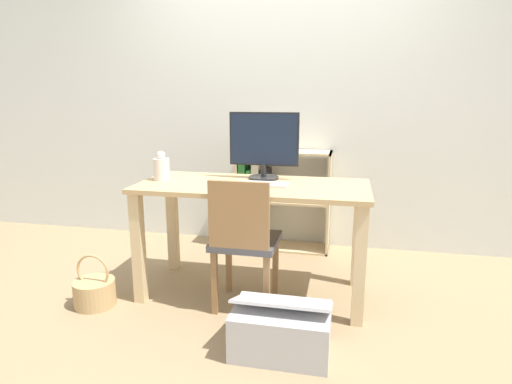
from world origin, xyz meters
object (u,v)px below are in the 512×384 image
bookshelf (266,200)px  basket (95,291)px  monitor (264,143)px  chair (244,239)px  keyboard (261,184)px  storage_box (281,329)px  vase (162,168)px

bookshelf → basket: bearing=-123.9°
monitor → chair: size_ratio=0.56×
keyboard → chair: bearing=-109.1°
keyboard → bookshelf: bookshelf is taller
bookshelf → storage_box: size_ratio=1.67×
vase → storage_box: 1.34m
chair → basket: chair is taller
chair → bookshelf: 1.15m
chair → bookshelf: size_ratio=0.98×
keyboard → chair: 0.37m
basket → storage_box: (1.25, -0.25, 0.04)m
vase → bookshelf: bearing=58.8°
vase → chair: bearing=-20.7°
keyboard → bookshelf: bearing=98.8°
chair → monitor: bearing=82.4°
chair → keyboard: bearing=68.9°
vase → storage_box: vase is taller
vase → basket: size_ratio=0.57×
vase → basket: vase is taller
vase → monitor: bearing=15.2°
chair → basket: bearing=-172.5°
basket → storage_box: basket is taller
chair → bookshelf: (-0.08, 1.15, -0.04)m
storage_box → keyboard: bearing=110.7°
chair → basket: (-0.95, -0.16, -0.37)m
bookshelf → storage_box: bookshelf is taller
monitor → chair: bearing=-95.6°
vase → keyboard: bearing=-3.1°
keyboard → storage_box: 0.92m
basket → keyboard: bearing=19.3°
basket → monitor: bearing=30.2°
monitor → bookshelf: size_ratio=0.55×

